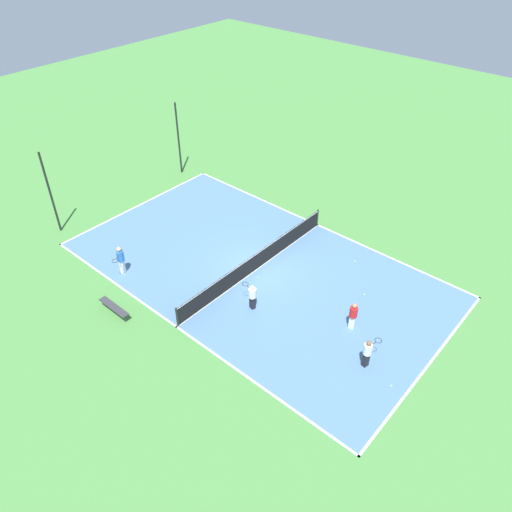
% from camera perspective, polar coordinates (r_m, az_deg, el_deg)
% --- Properties ---
extents(ground_plane, '(80.00, 80.00, 0.00)m').
position_cam_1_polar(ground_plane, '(25.90, 0.00, -1.58)').
color(ground_plane, '#47843D').
extents(court_surface, '(11.08, 19.33, 0.02)m').
position_cam_1_polar(court_surface, '(25.90, 0.00, -1.56)').
color(court_surface, '#4C729E').
rests_on(court_surface, ground_plane).
extents(tennis_net, '(10.88, 0.10, 1.08)m').
position_cam_1_polar(tennis_net, '(25.55, 0.00, -0.58)').
color(tennis_net, black).
rests_on(tennis_net, court_surface).
extents(bench, '(0.36, 1.86, 0.45)m').
position_cam_1_polar(bench, '(24.12, -15.93, -5.67)').
color(bench, '#333338').
rests_on(bench, ground_plane).
extents(player_near_white, '(0.56, 0.99, 1.38)m').
position_cam_1_polar(player_near_white, '(23.21, -0.44, -4.53)').
color(player_near_white, black).
rests_on(player_near_white, court_surface).
extents(player_near_blue, '(0.97, 0.76, 1.65)m').
position_cam_1_polar(player_near_blue, '(25.97, -15.20, -0.28)').
color(player_near_blue, white).
rests_on(player_near_blue, court_surface).
extents(player_far_white, '(0.98, 0.51, 1.44)m').
position_cam_1_polar(player_far_white, '(21.22, 12.63, -10.64)').
color(player_far_white, black).
rests_on(player_far_white, court_surface).
extents(player_coach_red, '(0.45, 0.45, 1.46)m').
position_cam_1_polar(player_coach_red, '(22.63, 11.04, -6.58)').
color(player_coach_red, white).
rests_on(player_coach_red, court_surface).
extents(tennis_ball_midcourt, '(0.07, 0.07, 0.07)m').
position_cam_1_polar(tennis_ball_midcourt, '(25.32, 0.21, -2.50)').
color(tennis_ball_midcourt, '#CCE033').
rests_on(tennis_ball_midcourt, court_surface).
extents(tennis_ball_right_alley, '(0.07, 0.07, 0.07)m').
position_cam_1_polar(tennis_ball_right_alley, '(21.32, 15.19, -14.13)').
color(tennis_ball_right_alley, '#CCE033').
rests_on(tennis_ball_right_alley, court_surface).
extents(tennis_ball_left_sideline, '(0.07, 0.07, 0.07)m').
position_cam_1_polar(tennis_ball_left_sideline, '(26.86, 11.24, -0.63)').
color(tennis_ball_left_sideline, '#CCE033').
rests_on(tennis_ball_left_sideline, court_surface).
extents(tennis_ball_near_net, '(0.07, 0.07, 0.07)m').
position_cam_1_polar(tennis_ball_near_net, '(24.92, 12.27, -4.34)').
color(tennis_ball_near_net, '#CCE033').
rests_on(tennis_ball_near_net, court_surface).
extents(fence_post_back_left, '(0.12, 0.12, 4.90)m').
position_cam_1_polar(fence_post_back_left, '(29.72, -22.45, 6.65)').
color(fence_post_back_left, black).
rests_on(fence_post_back_left, ground_plane).
extents(fence_post_back_right, '(0.12, 0.12, 4.90)m').
position_cam_1_polar(fence_post_back_right, '(34.15, -8.85, 13.09)').
color(fence_post_back_right, black).
rests_on(fence_post_back_right, ground_plane).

